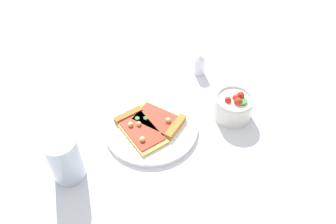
{
  "coord_description": "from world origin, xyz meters",
  "views": [
    {
      "loc": [
        0.03,
        -0.61,
        0.71
      ],
      "look_at": [
        0.05,
        0.02,
        0.03
      ],
      "focal_mm": 35.49,
      "sensor_mm": 36.0,
      "label": 1
    }
  ],
  "objects_px": {
    "salad_bowl": "(233,106)",
    "pepper_shaker": "(199,65)",
    "pizza_slice_near": "(161,120)",
    "plate": "(153,127)",
    "pizza_slice_far": "(139,128)",
    "soda_glass": "(65,159)"
  },
  "relations": [
    {
      "from": "pizza_slice_near",
      "to": "pizza_slice_far",
      "type": "height_order",
      "value": "same"
    },
    {
      "from": "pizza_slice_far",
      "to": "soda_glass",
      "type": "relative_size",
      "value": 1.34
    },
    {
      "from": "soda_glass",
      "to": "pepper_shaker",
      "type": "relative_size",
      "value": 1.85
    },
    {
      "from": "plate",
      "to": "soda_glass",
      "type": "bearing_deg",
      "value": -145.69
    },
    {
      "from": "salad_bowl",
      "to": "soda_glass",
      "type": "xyz_separation_m",
      "value": [
        -0.43,
        -0.18,
        0.02
      ]
    },
    {
      "from": "soda_glass",
      "to": "pepper_shaker",
      "type": "height_order",
      "value": "soda_glass"
    },
    {
      "from": "pizza_slice_far",
      "to": "salad_bowl",
      "type": "bearing_deg",
      "value": 12.13
    },
    {
      "from": "plate",
      "to": "pizza_slice_far",
      "type": "xyz_separation_m",
      "value": [
        -0.04,
        -0.01,
        0.01
      ]
    },
    {
      "from": "soda_glass",
      "to": "pepper_shaker",
      "type": "xyz_separation_m",
      "value": [
        0.35,
        0.37,
        -0.03
      ]
    },
    {
      "from": "pizza_slice_far",
      "to": "soda_glass",
      "type": "distance_m",
      "value": 0.21
    },
    {
      "from": "salad_bowl",
      "to": "pepper_shaker",
      "type": "height_order",
      "value": "salad_bowl"
    },
    {
      "from": "pizza_slice_near",
      "to": "pepper_shaker",
      "type": "bearing_deg",
      "value": 60.04
    },
    {
      "from": "plate",
      "to": "soda_glass",
      "type": "height_order",
      "value": "soda_glass"
    },
    {
      "from": "plate",
      "to": "salad_bowl",
      "type": "xyz_separation_m",
      "value": [
        0.23,
        0.04,
        0.03
      ]
    },
    {
      "from": "pizza_slice_near",
      "to": "salad_bowl",
      "type": "distance_m",
      "value": 0.21
    },
    {
      "from": "pizza_slice_near",
      "to": "salad_bowl",
      "type": "xyz_separation_m",
      "value": [
        0.2,
        0.03,
        0.02
      ]
    },
    {
      "from": "pizza_slice_far",
      "to": "plate",
      "type": "bearing_deg",
      "value": 18.04
    },
    {
      "from": "pizza_slice_far",
      "to": "pepper_shaker",
      "type": "xyz_separation_m",
      "value": [
        0.19,
        0.25,
        0.01
      ]
    },
    {
      "from": "pizza_slice_near",
      "to": "salad_bowl",
      "type": "bearing_deg",
      "value": 8.78
    },
    {
      "from": "pizza_slice_near",
      "to": "soda_glass",
      "type": "bearing_deg",
      "value": -146.12
    },
    {
      "from": "pizza_slice_far",
      "to": "pepper_shaker",
      "type": "distance_m",
      "value": 0.31
    },
    {
      "from": "plate",
      "to": "pizza_slice_far",
      "type": "distance_m",
      "value": 0.04
    }
  ]
}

